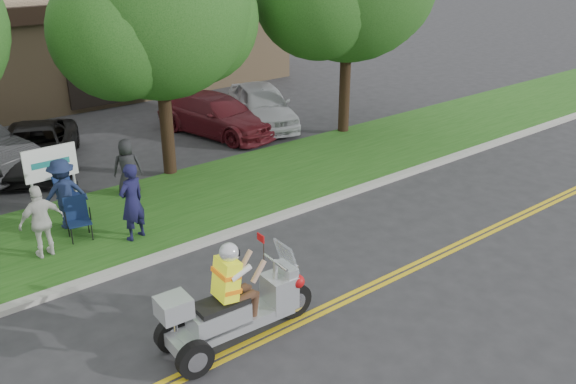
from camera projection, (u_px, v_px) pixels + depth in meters
ground at (325, 289)px, 11.85m from camera, size 120.00×120.00×0.00m
centerline_near at (346, 302)px, 11.43m from camera, size 60.00×0.10×0.01m
centerline_far at (340, 299)px, 11.54m from camera, size 60.00×0.10×0.01m
curb at (238, 231)px, 14.02m from camera, size 60.00×0.25×0.12m
grass_verge at (191, 201)px, 15.57m from camera, size 60.00×4.00×0.10m
commercial_building at (66, 42)px, 25.85m from camera, size 18.00×8.20×4.00m
tree_mid at (159, 14)px, 15.61m from camera, size 5.88×4.80×7.05m
business_sign at (51, 167)px, 14.45m from camera, size 1.25×0.06×1.75m
trike_scooter at (233, 308)px, 10.10m from camera, size 2.90×0.98×1.90m
lawn_chair_a at (77, 215)px, 13.45m from camera, size 0.57×0.59×0.94m
lawn_chair_b at (67, 191)px, 14.68m from camera, size 0.67×0.68×0.95m
spectator_adult_left at (132, 202)px, 13.25m from camera, size 0.74×0.60×1.76m
spectator_adult_right at (42, 221)px, 12.57m from camera, size 0.95×0.44×1.58m
spectator_chair_a at (64, 194)px, 13.80m from camera, size 1.08×0.63×1.65m
spectator_chair_b at (128, 167)px, 15.56m from camera, size 0.86×0.73×1.48m
parked_car_mid at (36, 148)px, 17.63m from camera, size 3.70×4.87×1.23m
parked_car_right at (217, 115)px, 20.57m from camera, size 2.94×4.89×1.33m
parked_car_far_right at (262, 105)px, 21.44m from camera, size 3.13×4.68×1.48m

